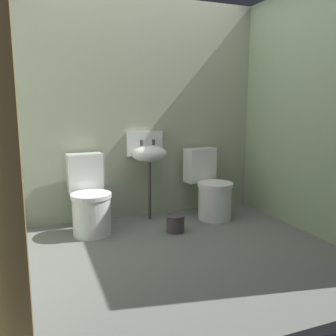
{
  "coord_description": "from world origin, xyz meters",
  "views": [
    {
      "loc": [
        -1.16,
        -2.76,
        1.28
      ],
      "look_at": [
        0.0,
        0.28,
        0.7
      ],
      "focal_mm": 37.86,
      "sensor_mm": 36.0,
      "label": 1
    }
  ],
  "objects_px": {
    "sink": "(149,153)",
    "wooden_door_post": "(0,117)",
    "bucket": "(175,223)",
    "toilet_left": "(90,201)",
    "toilet_right": "(210,190)"
  },
  "relations": [
    {
      "from": "sink",
      "to": "toilet_left",
      "type": "bearing_deg",
      "value": -164.79
    },
    {
      "from": "toilet_left",
      "to": "sink",
      "type": "height_order",
      "value": "sink"
    },
    {
      "from": "bucket",
      "to": "toilet_left",
      "type": "bearing_deg",
      "value": 158.13
    },
    {
      "from": "bucket",
      "to": "sink",
      "type": "bearing_deg",
      "value": 102.87
    },
    {
      "from": "wooden_door_post",
      "to": "bucket",
      "type": "height_order",
      "value": "wooden_door_post"
    },
    {
      "from": "toilet_left",
      "to": "bucket",
      "type": "relative_size",
      "value": 3.96
    },
    {
      "from": "sink",
      "to": "wooden_door_post",
      "type": "bearing_deg",
      "value": -124.52
    },
    {
      "from": "wooden_door_post",
      "to": "toilet_right",
      "type": "xyz_separation_m",
      "value": [
        2.0,
        1.73,
        -0.9
      ]
    },
    {
      "from": "wooden_door_post",
      "to": "toilet_left",
      "type": "bearing_deg",
      "value": 70.04
    },
    {
      "from": "toilet_left",
      "to": "toilet_right",
      "type": "height_order",
      "value": "same"
    },
    {
      "from": "toilet_left",
      "to": "sink",
      "type": "relative_size",
      "value": 0.79
    },
    {
      "from": "bucket",
      "to": "toilet_right",
      "type": "bearing_deg",
      "value": 29.97
    },
    {
      "from": "toilet_left",
      "to": "toilet_right",
      "type": "bearing_deg",
      "value": 177.55
    },
    {
      "from": "toilet_left",
      "to": "sink",
      "type": "bearing_deg",
      "value": -167.26
    },
    {
      "from": "toilet_right",
      "to": "bucket",
      "type": "bearing_deg",
      "value": 20.2
    }
  ]
}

